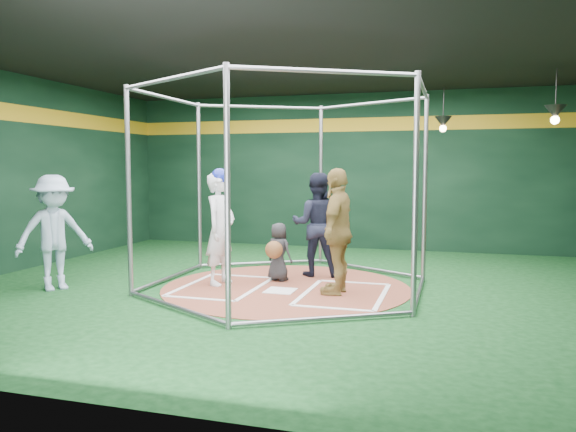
% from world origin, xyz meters
% --- Properties ---
extents(room_shell, '(10.10, 9.10, 3.53)m').
position_xyz_m(room_shell, '(0.00, 0.01, 1.75)').
color(room_shell, black).
rests_on(room_shell, ground).
extents(clay_disc, '(3.80, 3.80, 0.01)m').
position_xyz_m(clay_disc, '(0.00, 0.00, 0.01)').
color(clay_disc, brown).
rests_on(clay_disc, ground).
extents(home_plate, '(0.43, 0.43, 0.01)m').
position_xyz_m(home_plate, '(0.00, -0.30, 0.02)').
color(home_plate, white).
rests_on(home_plate, clay_disc).
extents(batter_box_left, '(1.17, 1.77, 0.01)m').
position_xyz_m(batter_box_left, '(-0.95, -0.25, 0.02)').
color(batter_box_left, white).
rests_on(batter_box_left, clay_disc).
extents(batter_box_right, '(1.17, 1.77, 0.01)m').
position_xyz_m(batter_box_right, '(0.95, -0.25, 0.02)').
color(batter_box_right, white).
rests_on(batter_box_right, clay_disc).
extents(batting_cage, '(4.05, 4.67, 3.00)m').
position_xyz_m(batting_cage, '(-0.00, -0.00, 1.50)').
color(batting_cage, gray).
rests_on(batting_cage, ground).
extents(pendant_lamp_near, '(0.34, 0.34, 0.90)m').
position_xyz_m(pendant_lamp_near, '(2.20, 3.60, 2.74)').
color(pendant_lamp_near, black).
rests_on(pendant_lamp_near, room_shell).
extents(pendant_lamp_far, '(0.34, 0.34, 0.90)m').
position_xyz_m(pendant_lamp_far, '(4.00, 2.00, 2.74)').
color(pendant_lamp_far, black).
rests_on(pendant_lamp_far, room_shell).
extents(batter_figure, '(0.49, 0.68, 1.82)m').
position_xyz_m(batter_figure, '(-1.05, -0.08, 0.92)').
color(batter_figure, silver).
rests_on(batter_figure, clay_disc).
extents(visitor_leopard, '(0.51, 1.10, 1.83)m').
position_xyz_m(visitor_leopard, '(0.84, -0.20, 0.93)').
color(visitor_leopard, tan).
rests_on(visitor_leopard, clay_disc).
extents(catcher_figure, '(0.53, 0.61, 0.94)m').
position_xyz_m(catcher_figure, '(-0.26, 0.41, 0.49)').
color(catcher_figure, black).
rests_on(catcher_figure, clay_disc).
extents(umpire, '(0.94, 0.79, 1.74)m').
position_xyz_m(umpire, '(0.23, 1.04, 0.88)').
color(umpire, black).
rests_on(umpire, clay_disc).
extents(bystander_blue, '(1.18, 1.29, 1.74)m').
position_xyz_m(bystander_blue, '(-3.31, -1.11, 0.87)').
color(bystander_blue, '#96AEC6').
rests_on(bystander_blue, ground).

